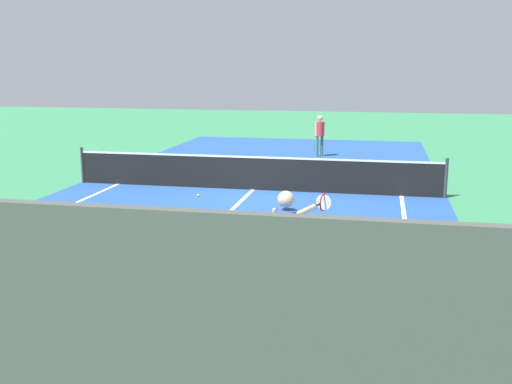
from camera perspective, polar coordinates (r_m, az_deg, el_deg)
name	(u,v)px	position (r m, az deg, el deg)	size (l,w,h in m)	color
ground_plane	(253,190)	(17.05, -0.28, 0.22)	(60.00, 60.00, 0.00)	#337F51
court_surface_inbounds	(253,190)	(17.05, -0.28, 0.22)	(10.62, 24.40, 0.00)	#234C93
line_sideline_right	(411,267)	(10.95, 14.48, -6.87)	(0.10, 11.89, 0.01)	white
line_service_near	(179,259)	(11.08, -7.28, -6.37)	(8.22, 0.10, 0.01)	white
line_center_service	(224,217)	(14.01, -3.03, -2.37)	(0.10, 6.40, 0.01)	white
net	(253,173)	(16.96, -0.29, 1.85)	(10.56, 0.09, 1.07)	#33383D
player_near	(287,235)	(8.59, 2.93, -4.11)	(0.77, 1.13, 1.74)	white
player_far	(320,131)	(23.36, 6.07, 5.74)	(0.35, 0.32, 1.59)	#3F7247
tennis_ball_back_corner	(297,367)	(7.27, 3.94, -16.28)	(0.07, 0.07, 0.07)	#CCE033
tennis_ball_by_baseline	(102,322)	(8.65, -14.46, -11.83)	(0.07, 0.07, 0.07)	#CCE033
tennis_ball_near_net	(199,195)	(16.24, -5.47, -0.31)	(0.07, 0.07, 0.07)	#CCE033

